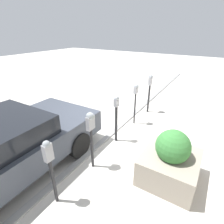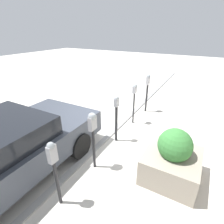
# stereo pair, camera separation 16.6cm
# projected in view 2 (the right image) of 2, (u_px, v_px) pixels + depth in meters

# --- Properties ---
(ground_plane) EXTENTS (40.00, 40.00, 0.00)m
(ground_plane) POSITION_uv_depth(u_px,v_px,m) (110.00, 138.00, 5.17)
(ground_plane) COLOR beige
(curb_strip) EXTENTS (19.00, 0.16, 0.04)m
(curb_strip) POSITION_uv_depth(u_px,v_px,m) (107.00, 137.00, 5.20)
(curb_strip) COLOR gray
(curb_strip) RESTS_ON ground_plane
(parking_meter_nearest) EXTENTS (0.15, 0.13, 1.35)m
(parking_meter_nearest) POSITION_uv_depth(u_px,v_px,m) (54.00, 163.00, 2.85)
(parking_meter_nearest) COLOR #232326
(parking_meter_nearest) RESTS_ON ground_plane
(parking_meter_second) EXTENTS (0.20, 0.17, 1.40)m
(parking_meter_second) POSITION_uv_depth(u_px,v_px,m) (93.00, 129.00, 3.66)
(parking_meter_second) COLOR #232326
(parking_meter_second) RESTS_ON ground_plane
(parking_meter_middle) EXTENTS (0.15, 0.13, 1.37)m
(parking_meter_middle) POSITION_uv_depth(u_px,v_px,m) (116.00, 113.00, 4.70)
(parking_meter_middle) COLOR #232326
(parking_meter_middle) RESTS_ON ground_plane
(parking_meter_fourth) EXTENTS (0.19, 0.16, 1.39)m
(parking_meter_fourth) POSITION_uv_depth(u_px,v_px,m) (134.00, 93.00, 5.56)
(parking_meter_fourth) COLOR #232326
(parking_meter_fourth) RESTS_ON ground_plane
(parking_meter_farthest) EXTENTS (0.19, 0.16, 1.46)m
(parking_meter_farthest) POSITION_uv_depth(u_px,v_px,m) (148.00, 86.00, 6.43)
(parking_meter_farthest) COLOR #232326
(parking_meter_farthest) RESTS_ON ground_plane
(planter_box) EXTENTS (1.17, 1.10, 1.17)m
(planter_box) POSITION_uv_depth(u_px,v_px,m) (172.00, 160.00, 3.65)
(planter_box) COLOR gray
(planter_box) RESTS_ON ground_plane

